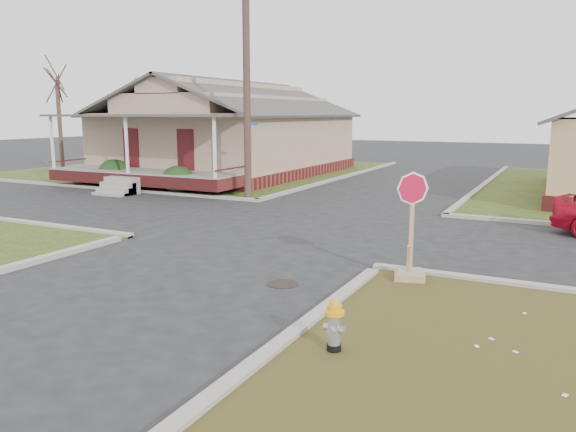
% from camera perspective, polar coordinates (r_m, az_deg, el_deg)
% --- Properties ---
extents(ground, '(120.00, 120.00, 0.00)m').
position_cam_1_polar(ground, '(12.89, -8.27, -4.97)').
color(ground, '#232426').
rests_on(ground, ground).
extents(verge_far_left, '(19.00, 19.00, 0.05)m').
position_cam_1_polar(verge_far_left, '(34.80, -8.87, 4.70)').
color(verge_far_left, '#2D4016').
rests_on(verge_far_left, ground).
extents(curbs, '(80.00, 40.00, 0.12)m').
position_cam_1_polar(curbs, '(17.10, 1.36, -1.05)').
color(curbs, '#A9A098').
rests_on(curbs, ground).
extents(manhole, '(0.64, 0.64, 0.01)m').
position_cam_1_polar(manhole, '(11.37, -0.54, -6.91)').
color(manhole, black).
rests_on(manhole, ground).
extents(corner_house, '(10.10, 15.50, 5.30)m').
position_cam_1_polar(corner_house, '(31.88, -5.94, 8.32)').
color(corner_house, maroon).
rests_on(corner_house, ground).
extents(utility_pole, '(1.80, 0.28, 9.00)m').
position_cam_1_polar(utility_pole, '(22.23, -4.22, 13.63)').
color(utility_pole, '#442E27').
rests_on(utility_pole, ground).
extents(tree_far_left, '(0.22, 0.22, 4.90)m').
position_cam_1_polar(tree_far_left, '(33.55, -22.13, 8.10)').
color(tree_far_left, '#442E27').
rests_on(tree_far_left, verge_far_left).
extents(fire_hydrant, '(0.28, 0.28, 0.76)m').
position_cam_1_polar(fire_hydrant, '(8.11, 4.73, -10.76)').
color(fire_hydrant, black).
rests_on(fire_hydrant, ground).
extents(stop_sign, '(0.62, 0.61, 2.20)m').
position_cam_1_polar(stop_sign, '(11.70, 12.32, -4.02)').
color(stop_sign, tan).
rests_on(stop_sign, ground).
extents(hedge_left, '(1.55, 1.27, 1.19)m').
position_cam_1_polar(hedge_left, '(27.58, -17.21, 4.20)').
color(hedge_left, '#1A3914').
rests_on(hedge_left, verge_far_left).
extents(hedge_right, '(1.47, 1.20, 1.12)m').
position_cam_1_polar(hedge_right, '(24.55, -11.13, 3.68)').
color(hedge_right, '#1A3914').
rests_on(hedge_right, verge_far_left).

